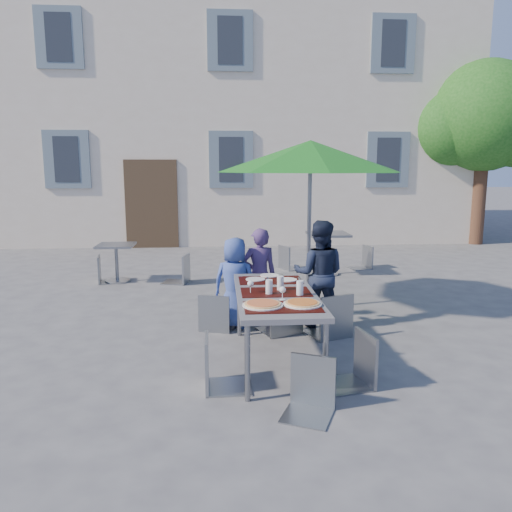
{
  "coord_description": "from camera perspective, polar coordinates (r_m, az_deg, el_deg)",
  "views": [
    {
      "loc": [
        -0.31,
        -5.19,
        2.01
      ],
      "look_at": [
        0.12,
        0.63,
        0.97
      ],
      "focal_mm": 35.0,
      "sensor_mm": 36.0,
      "label": 1
    }
  ],
  "objects": [
    {
      "name": "bg_chair_r_0",
      "position": [
        8.81,
        -8.66,
        0.53
      ],
      "size": [
        0.51,
        0.51,
        0.96
      ],
      "color": "#8E9399",
      "rests_on": "ground"
    },
    {
      "name": "child_1",
      "position": [
        6.48,
        0.37,
        -2.25
      ],
      "size": [
        0.49,
        0.35,
        1.25
      ],
      "primitive_type": "imported",
      "rotation": [
        0.0,
        0.0,
        3.26
      ],
      "color": "#4A3369",
      "rests_on": "ground"
    },
    {
      "name": "tree",
      "position": [
        14.51,
        24.8,
        14.11
      ],
      "size": [
        3.6,
        3.0,
        4.7
      ],
      "color": "#492E1F",
      "rests_on": "ground"
    },
    {
      "name": "bg_chair_r_1",
      "position": [
        10.23,
        12.26,
        1.37
      ],
      "size": [
        0.47,
        0.47,
        0.86
      ],
      "color": "#8F959A",
      "rests_on": "ground"
    },
    {
      "name": "patio_umbrella",
      "position": [
        6.99,
        6.24,
        11.1
      ],
      "size": [
        2.56,
        2.56,
        2.37
      ],
      "color": "#A0A4A8",
      "rests_on": "ground"
    },
    {
      "name": "glassware",
      "position": [
        5.03,
        2.72,
        -3.48
      ],
      "size": [
        0.55,
        0.44,
        0.15
      ],
      "color": "silver",
      "rests_on": "dining_table"
    },
    {
      "name": "chair_2",
      "position": [
        5.96,
        8.73,
        -3.66
      ],
      "size": [
        0.58,
        0.59,
        1.02
      ],
      "color": "gray",
      "rests_on": "ground"
    },
    {
      "name": "child_2",
      "position": [
        6.35,
        7.22,
        -2.05
      ],
      "size": [
        0.74,
        0.54,
        1.36
      ],
      "primitive_type": "imported",
      "rotation": [
        0.0,
        0.0,
        2.88
      ],
      "color": "#192037",
      "rests_on": "ground"
    },
    {
      "name": "pizza_near_left",
      "position": [
        4.6,
        0.77,
        -5.52
      ],
      "size": [
        0.38,
        0.38,
        0.03
      ],
      "color": "white",
      "rests_on": "dining_table"
    },
    {
      "name": "dining_table",
      "position": [
        5.12,
        2.26,
        -4.76
      ],
      "size": [
        0.8,
        1.85,
        0.76
      ],
      "color": "#47474C",
      "rests_on": "ground"
    },
    {
      "name": "bg_chair_l_0",
      "position": [
        9.14,
        -16.97,
        0.3
      ],
      "size": [
        0.46,
        0.46,
        0.9
      ],
      "color": "gray",
      "rests_on": "ground"
    },
    {
      "name": "chair_5",
      "position": [
        4.18,
        6.29,
        -11.04
      ],
      "size": [
        0.51,
        0.51,
        0.87
      ],
      "color": "gray",
      "rests_on": "ground"
    },
    {
      "name": "chair_0",
      "position": [
        6.18,
        -4.63,
        -3.89
      ],
      "size": [
        0.49,
        0.49,
        0.89
      ],
      "color": "gray",
      "rests_on": "ground"
    },
    {
      "name": "child_0",
      "position": [
        6.29,
        -2.42,
        -3.07
      ],
      "size": [
        0.65,
        0.53,
        1.15
      ],
      "primitive_type": "imported",
      "rotation": [
        0.0,
        0.0,
        2.82
      ],
      "color": "#384E9B",
      "rests_on": "ground"
    },
    {
      "name": "cafe_table_0",
      "position": [
        9.15,
        -15.66,
        -0.19
      ],
      "size": [
        0.63,
        0.63,
        0.68
      ],
      "color": "#A0A4A8",
      "rests_on": "ground"
    },
    {
      "name": "cafe_table_1",
      "position": [
        9.5,
        8.22,
        1.22
      ],
      "size": [
        0.74,
        0.74,
        0.79
      ],
      "color": "#A0A4A8",
      "rests_on": "ground"
    },
    {
      "name": "ground",
      "position": [
        5.58,
        -0.75,
        -11.02
      ],
      "size": [
        90.0,
        90.0,
        0.0
      ],
      "primitive_type": "plane",
      "color": "#4A4A4D",
      "rests_on": "ground"
    },
    {
      "name": "chair_4",
      "position": [
        4.73,
        11.48,
        -8.11
      ],
      "size": [
        0.49,
        0.49,
        0.94
      ],
      "color": "gray",
      "rests_on": "ground"
    },
    {
      "name": "building",
      "position": [
        16.93,
        -3.31,
        19.74
      ],
      "size": [
        13.6,
        8.2,
        11.1
      ],
      "color": "beige",
      "rests_on": "ground"
    },
    {
      "name": "chair_3",
      "position": [
        4.58,
        -4.45,
        -8.57
      ],
      "size": [
        0.42,
        0.42,
        0.93
      ],
      "color": "#90979C",
      "rests_on": "ground"
    },
    {
      "name": "bg_chair_l_1",
      "position": [
        9.91,
        3.73,
        1.49
      ],
      "size": [
        0.54,
        0.54,
        0.91
      ],
      "color": "#8F939A",
      "rests_on": "ground"
    },
    {
      "name": "chair_1",
      "position": [
        6.02,
        3.12,
        -3.57
      ],
      "size": [
        0.57,
        0.58,
        1.0
      ],
      "color": "gray",
      "rests_on": "ground"
    },
    {
      "name": "place_settings",
      "position": [
        5.71,
        1.74,
        -2.53
      ],
      "size": [
        0.62,
        0.46,
        0.01
      ],
      "color": "white",
      "rests_on": "dining_table"
    },
    {
      "name": "pizza_near_right",
      "position": [
        4.66,
        5.32,
        -5.39
      ],
      "size": [
        0.36,
        0.36,
        0.03
      ],
      "color": "white",
      "rests_on": "dining_table"
    }
  ]
}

